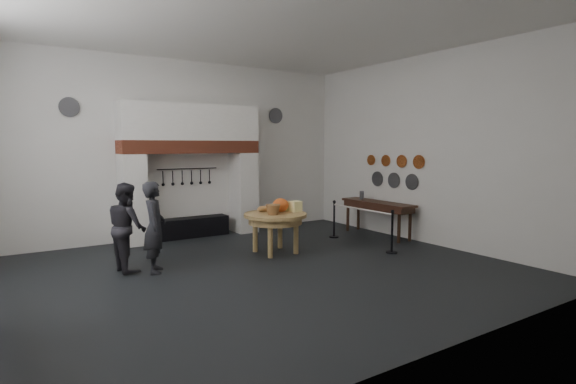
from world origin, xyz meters
TOP-DOWN VIEW (x-y plane):
  - floor at (0.00, 0.00)m, footprint 9.00×8.00m
  - ceiling at (0.00, 0.00)m, footprint 9.00×8.00m
  - wall_back at (0.00, 4.00)m, footprint 9.00×0.02m
  - wall_front at (0.00, -4.00)m, footprint 9.00×0.02m
  - wall_right at (4.50, 0.00)m, footprint 0.02×8.00m
  - chimney_pier_left at (-1.48, 3.65)m, footprint 0.55×0.70m
  - chimney_pier_right at (1.48, 3.65)m, footprint 0.55×0.70m
  - hearth_brick_band at (0.00, 3.65)m, footprint 3.50×0.72m
  - chimney_hood at (0.00, 3.65)m, footprint 3.50×0.70m
  - iron_range at (0.00, 3.72)m, footprint 1.90×0.45m
  - utensil_rail at (0.00, 3.92)m, footprint 1.60×0.02m
  - work_table at (0.90, 1.07)m, footprint 1.58×1.58m
  - pumpkin at (1.10, 1.17)m, footprint 0.36×0.36m
  - cheese_block_big at (1.40, 1.02)m, footprint 0.22×0.22m
  - cheese_block_small at (1.38, 1.32)m, footprint 0.18×0.18m
  - wicker_basket at (0.75, 0.92)m, footprint 0.37×0.37m
  - bread_loaf at (0.80, 1.42)m, footprint 0.31×0.18m
  - visitor_near at (-1.75, 1.01)m, footprint 0.58×0.72m
  - visitor_far at (-2.15, 1.41)m, footprint 0.71×0.87m
  - side_table at (4.10, 1.21)m, footprint 0.55×2.20m
  - pewter_jug at (4.10, 1.81)m, footprint 0.12×0.12m
  - copper_pan_a at (4.46, 0.20)m, footprint 0.03×0.34m
  - copper_pan_b at (4.46, 0.75)m, footprint 0.03×0.32m
  - copper_pan_c at (4.46, 1.30)m, footprint 0.03×0.30m
  - copper_pan_d at (4.46, 1.85)m, footprint 0.03×0.28m
  - pewter_plate_left at (4.46, 0.40)m, footprint 0.03×0.40m
  - pewter_plate_mid at (4.46, 1.00)m, footprint 0.03×0.40m
  - pewter_plate_right at (4.46, 1.60)m, footprint 0.03×0.40m
  - pewter_plate_back_left at (-2.70, 3.96)m, footprint 0.44×0.03m
  - pewter_plate_back_right at (2.70, 3.96)m, footprint 0.44×0.03m
  - barrier_post_near at (3.02, -0.35)m, footprint 0.05×0.05m
  - barrier_post_far at (3.02, 1.65)m, footprint 0.05×0.05m
  - barrier_rope at (3.02, 0.65)m, footprint 0.04×2.00m

SIDE VIEW (x-z plane):
  - floor at x=0.00m, z-range -0.01..0.01m
  - iron_range at x=0.00m, z-range 0.00..0.50m
  - barrier_post_near at x=3.02m, z-range 0.00..0.90m
  - barrier_post_far at x=3.02m, z-range 0.00..0.90m
  - visitor_far at x=-2.15m, z-range 0.00..1.67m
  - work_table at x=0.90m, z-range 0.80..0.88m
  - visitor_near at x=-1.75m, z-range 0.00..1.70m
  - barrier_rope at x=3.02m, z-range 0.83..0.87m
  - side_table at x=4.10m, z-range 0.84..0.90m
  - bread_loaf at x=0.80m, z-range 0.87..1.01m
  - cheese_block_small at x=1.38m, z-range 0.88..1.07m
  - wicker_basket at x=0.75m, z-range 0.88..1.09m
  - cheese_block_big at x=1.40m, z-range 0.88..1.11m
  - pewter_jug at x=4.10m, z-range 0.90..1.12m
  - pumpkin at x=1.10m, z-range 0.88..1.18m
  - chimney_pier_left at x=-1.48m, z-range 0.00..2.15m
  - chimney_pier_right at x=1.48m, z-range 0.00..2.15m
  - pewter_plate_left at x=4.46m, z-range 1.25..1.65m
  - pewter_plate_mid at x=4.46m, z-range 1.25..1.65m
  - pewter_plate_right at x=4.46m, z-range 1.25..1.65m
  - utensil_rail at x=0.00m, z-range 1.74..1.76m
  - copper_pan_b at x=4.46m, z-range 1.79..2.11m
  - copper_pan_d at x=4.46m, z-range 1.81..2.09m
  - copper_pan_a at x=4.46m, z-range 1.78..2.12m
  - copper_pan_c at x=4.46m, z-range 1.80..2.10m
  - wall_back at x=0.00m, z-range 0.00..4.50m
  - wall_front at x=0.00m, z-range 0.00..4.50m
  - wall_right at x=4.50m, z-range 0.00..4.50m
  - hearth_brick_band at x=0.00m, z-range 2.15..2.47m
  - chimney_hood at x=0.00m, z-range 2.47..3.37m
  - pewter_plate_back_left at x=-2.70m, z-range 2.98..3.42m
  - pewter_plate_back_right at x=2.70m, z-range 2.98..3.42m
  - ceiling at x=0.00m, z-range 4.49..4.51m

